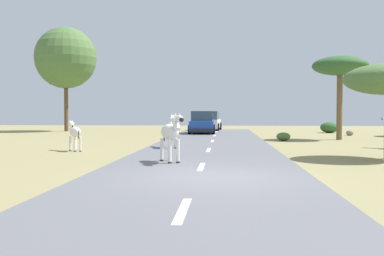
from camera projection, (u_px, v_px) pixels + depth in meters
ground_plane at (216, 178)px, 11.44m from camera, size 90.00×90.00×0.00m
road at (197, 177)px, 11.47m from camera, size 6.00×64.00×0.05m
lane_markings at (195, 182)px, 10.47m from camera, size 0.16×56.00×0.01m
zebra_0 at (171, 133)px, 14.66m from camera, size 1.06×1.60×1.64m
zebra_2 at (173, 127)px, 20.66m from camera, size 0.58×1.69×1.59m
zebra_3 at (74, 132)px, 19.48m from camera, size 1.04×1.26×1.38m
car_0 at (202, 123)px, 34.78m from camera, size 2.07×4.37×1.74m
car_1 at (209, 121)px, 40.91m from camera, size 2.25×4.45×1.74m
tree_1 at (66, 58)px, 39.59m from camera, size 5.44×5.44×9.26m
tree_3 at (340, 67)px, 27.33m from camera, size 3.36×3.36×5.15m
bush_0 at (283, 137)px, 26.53m from camera, size 0.83×0.75×0.50m
bush_1 at (329, 127)px, 36.65m from camera, size 1.49×1.34×0.89m
rock_1 at (350, 133)px, 32.38m from camera, size 0.53×0.50×0.39m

